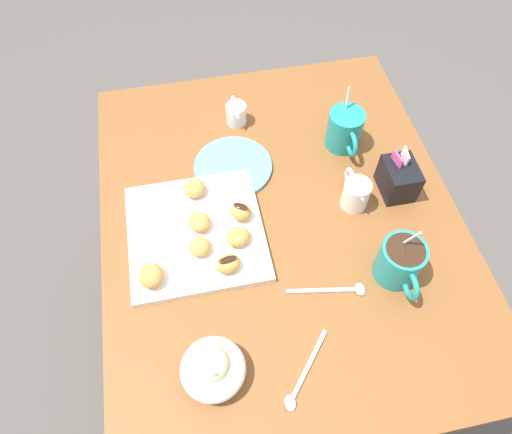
{
  "coord_description": "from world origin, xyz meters",
  "views": [
    {
      "loc": [
        0.54,
        -0.16,
        1.57
      ],
      "look_at": [
        0.0,
        -0.06,
        0.73
      ],
      "focal_mm": 32.13,
      "sensor_mm": 36.0,
      "label": 1
    }
  ],
  "objects_px": {
    "coffee_mug_teal_right": "(400,262)",
    "cream_pitcher_white": "(355,192)",
    "chocolate_sauce_pitcher": "(236,113)",
    "beignet_2": "(200,246)",
    "beignet_1": "(199,220)",
    "coffee_mug_teal_left": "(345,129)",
    "beignet_4": "(241,212)",
    "beignet_5": "(228,264)",
    "beignet_0": "(151,275)",
    "saucer_sky_left": "(233,167)",
    "beignet_3": "(238,237)",
    "ice_cream_bowl": "(213,368)",
    "sugar_caddy": "(398,178)",
    "pastry_plate_square": "(196,233)",
    "dining_table": "(278,245)",
    "beignet_6": "(194,188)"
  },
  "relations": [
    {
      "from": "coffee_mug_teal_right",
      "to": "cream_pitcher_white",
      "type": "bearing_deg",
      "value": -171.33
    },
    {
      "from": "chocolate_sauce_pitcher",
      "to": "beignet_2",
      "type": "distance_m",
      "value": 0.39
    },
    {
      "from": "cream_pitcher_white",
      "to": "beignet_1",
      "type": "bearing_deg",
      "value": -89.93
    },
    {
      "from": "coffee_mug_teal_right",
      "to": "coffee_mug_teal_left",
      "type": "bearing_deg",
      "value": 180.0
    },
    {
      "from": "beignet_4",
      "to": "beignet_5",
      "type": "distance_m",
      "value": 0.13
    },
    {
      "from": "beignet_0",
      "to": "chocolate_sauce_pitcher",
      "type": "bearing_deg",
      "value": 149.44
    },
    {
      "from": "cream_pitcher_white",
      "to": "saucer_sky_left",
      "type": "height_order",
      "value": "cream_pitcher_white"
    },
    {
      "from": "coffee_mug_teal_left",
      "to": "beignet_3",
      "type": "distance_m",
      "value": 0.38
    },
    {
      "from": "beignet_0",
      "to": "ice_cream_bowl",
      "type": "bearing_deg",
      "value": 24.8
    },
    {
      "from": "sugar_caddy",
      "to": "beignet_1",
      "type": "relative_size",
      "value": 2.07
    },
    {
      "from": "chocolate_sauce_pitcher",
      "to": "beignet_5",
      "type": "distance_m",
      "value": 0.43
    },
    {
      "from": "beignet_3",
      "to": "beignet_5",
      "type": "bearing_deg",
      "value": -28.06
    },
    {
      "from": "chocolate_sauce_pitcher",
      "to": "beignet_0",
      "type": "height_order",
      "value": "chocolate_sauce_pitcher"
    },
    {
      "from": "pastry_plate_square",
      "to": "beignet_5",
      "type": "xyz_separation_m",
      "value": [
        0.1,
        0.05,
        0.02
      ]
    },
    {
      "from": "dining_table",
      "to": "beignet_6",
      "type": "distance_m",
      "value": 0.26
    },
    {
      "from": "pastry_plate_square",
      "to": "coffee_mug_teal_right",
      "type": "relative_size",
      "value": 1.95
    },
    {
      "from": "dining_table",
      "to": "beignet_5",
      "type": "bearing_deg",
      "value": -50.86
    },
    {
      "from": "dining_table",
      "to": "beignet_3",
      "type": "bearing_deg",
      "value": -63.44
    },
    {
      "from": "beignet_1",
      "to": "beignet_2",
      "type": "height_order",
      "value": "same"
    },
    {
      "from": "sugar_caddy",
      "to": "beignet_0",
      "type": "bearing_deg",
      "value": -77.16
    },
    {
      "from": "sugar_caddy",
      "to": "beignet_1",
      "type": "xyz_separation_m",
      "value": [
        0.02,
        -0.46,
        -0.01
      ]
    },
    {
      "from": "pastry_plate_square",
      "to": "beignet_2",
      "type": "bearing_deg",
      "value": 4.38
    },
    {
      "from": "cream_pitcher_white",
      "to": "beignet_4",
      "type": "bearing_deg",
      "value": -90.23
    },
    {
      "from": "pastry_plate_square",
      "to": "chocolate_sauce_pitcher",
      "type": "xyz_separation_m",
      "value": [
        -0.32,
        0.15,
        0.02
      ]
    },
    {
      "from": "sugar_caddy",
      "to": "beignet_2",
      "type": "height_order",
      "value": "sugar_caddy"
    },
    {
      "from": "coffee_mug_teal_left",
      "to": "beignet_6",
      "type": "xyz_separation_m",
      "value": [
        0.09,
        -0.38,
        -0.02
      ]
    },
    {
      "from": "sugar_caddy",
      "to": "beignet_5",
      "type": "bearing_deg",
      "value": -72.21
    },
    {
      "from": "pastry_plate_square",
      "to": "ice_cream_bowl",
      "type": "bearing_deg",
      "value": -1.07
    },
    {
      "from": "beignet_4",
      "to": "dining_table",
      "type": "bearing_deg",
      "value": 86.09
    },
    {
      "from": "beignet_4",
      "to": "beignet_2",
      "type": "bearing_deg",
      "value": -56.08
    },
    {
      "from": "cream_pitcher_white",
      "to": "beignet_0",
      "type": "xyz_separation_m",
      "value": [
        0.11,
        -0.46,
        -0.0
      ]
    },
    {
      "from": "beignet_4",
      "to": "saucer_sky_left",
      "type": "bearing_deg",
      "value": 177.08
    },
    {
      "from": "beignet_3",
      "to": "beignet_6",
      "type": "xyz_separation_m",
      "value": [
        -0.14,
        -0.07,
        0.0
      ]
    },
    {
      "from": "chocolate_sauce_pitcher",
      "to": "dining_table",
      "type": "bearing_deg",
      "value": 8.5
    },
    {
      "from": "beignet_0",
      "to": "dining_table",
      "type": "bearing_deg",
      "value": 110.38
    },
    {
      "from": "dining_table",
      "to": "beignet_4",
      "type": "relative_size",
      "value": 20.89
    },
    {
      "from": "ice_cream_bowl",
      "to": "beignet_0",
      "type": "height_order",
      "value": "ice_cream_bowl"
    },
    {
      "from": "saucer_sky_left",
      "to": "beignet_1",
      "type": "xyz_separation_m",
      "value": [
        0.15,
        -0.1,
        0.03
      ]
    },
    {
      "from": "sugar_caddy",
      "to": "beignet_3",
      "type": "bearing_deg",
      "value": -79.05
    },
    {
      "from": "beignet_0",
      "to": "coffee_mug_teal_left",
      "type": "bearing_deg",
      "value": 120.43
    },
    {
      "from": "beignet_4",
      "to": "beignet_5",
      "type": "bearing_deg",
      "value": -22.13
    },
    {
      "from": "chocolate_sauce_pitcher",
      "to": "beignet_3",
      "type": "xyz_separation_m",
      "value": [
        0.36,
        -0.06,
        0.0
      ]
    },
    {
      "from": "coffee_mug_teal_right",
      "to": "ice_cream_bowl",
      "type": "height_order",
      "value": "coffee_mug_teal_right"
    },
    {
      "from": "coffee_mug_teal_right",
      "to": "beignet_0",
      "type": "bearing_deg",
      "value": -98.82
    },
    {
      "from": "coffee_mug_teal_left",
      "to": "cream_pitcher_white",
      "type": "xyz_separation_m",
      "value": [
        0.17,
        -0.03,
        -0.01
      ]
    },
    {
      "from": "coffee_mug_teal_left",
      "to": "chocolate_sauce_pitcher",
      "type": "height_order",
      "value": "coffee_mug_teal_left"
    },
    {
      "from": "sugar_caddy",
      "to": "saucer_sky_left",
      "type": "distance_m",
      "value": 0.38
    },
    {
      "from": "coffee_mug_teal_left",
      "to": "beignet_3",
      "type": "bearing_deg",
      "value": -52.61
    },
    {
      "from": "ice_cream_bowl",
      "to": "beignet_1",
      "type": "xyz_separation_m",
      "value": [
        -0.32,
        0.02,
        -0.01
      ]
    },
    {
      "from": "coffee_mug_teal_right",
      "to": "beignet_2",
      "type": "relative_size",
      "value": 3.23
    }
  ]
}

